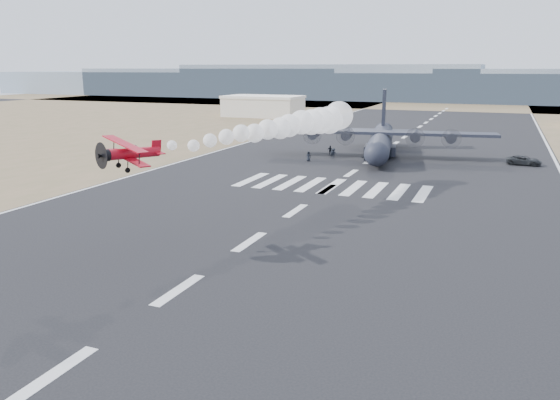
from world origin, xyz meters
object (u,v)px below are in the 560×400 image
Objects in this scene: aerobatic_biplane at (129,153)px; crew_e at (308,156)px; crew_f at (365,158)px; crew_h at (391,155)px; hangar_left at (263,106)px; crew_b at (390,155)px; crew_g at (332,153)px; crew_c at (334,153)px; support_vehicle at (524,160)px; crew_a at (375,155)px; crew_d at (330,151)px; transport_aircraft at (381,139)px.

aerobatic_biplane is 50.72m from crew_e.
crew_f is 0.87× the size of crew_h.
crew_e is at bearing 109.37° from crew_h.
hangar_left is 89.63m from crew_h.
crew_g is at bearing -88.32° from crew_b.
aerobatic_biplane is 55.61m from crew_c.
crew_g is (0.97, 55.37, -7.87)m from aerobatic_biplane.
crew_e is at bearing -153.38° from crew_c.
support_vehicle is 2.85× the size of crew_a.
crew_d reaches higher than crew_c.
crew_a is at bearing 6.45° from crew_e.
crew_f is at bearing -56.41° from crew_g.
crew_c is (45.44, -72.27, -2.55)m from hangar_left.
crew_g is (2.60, 5.28, -0.07)m from crew_e.
crew_e is 9.54m from crew_f.
crew_c is 0.92× the size of crew_h.
crew_e reaches higher than crew_b.
crew_f is at bearing -34.15° from crew_d.
crew_b is at bearing -2.97° from crew_a.
hangar_left is at bearing 53.50° from support_vehicle.
hangar_left is 0.62× the size of transport_aircraft.
hangar_left is 4.00× the size of aerobatic_biplane.
crew_d is (-0.02, 57.34, -7.74)m from aerobatic_biplane.
hangar_left is 91.16m from crew_f.
transport_aircraft is 7.31× the size of support_vehicle.
crew_d reaches higher than crew_e.
crew_g is (-6.67, 3.05, -0.02)m from crew_f.
transport_aircraft is at bearing 21.09° from crew_d.
support_vehicle is at bearing -89.74° from crew_h.
crew_g is (0.99, -1.97, -0.13)m from crew_d.
support_vehicle is 24.00m from crew_a.
crew_a reaches higher than crew_c.
crew_b is at bearing -65.12° from transport_aircraft.
hangar_left is 14.36× the size of crew_c.
transport_aircraft is at bearing 6.33° from crew_c.
crew_f is 7.34m from crew_g.
crew_g is (45.07, -71.95, -2.62)m from hangar_left.
transport_aircraft is at bearing 46.92° from crew_f.
crew_h reaches higher than crew_e.
support_vehicle is (23.87, -0.86, -2.19)m from transport_aircraft.
crew_d is 9.16m from crew_f.
crew_b is at bearing -1.92° from crew_d.
hangar_left is 14.28× the size of crew_e.
crew_c is at bearing 118.54° from crew_f.
hangar_left is 101.92m from support_vehicle.
hangar_left is 89.95m from crew_a.
crew_a is 7.90m from crew_g.
transport_aircraft is 14.76m from crew_e.
aerobatic_biplane reaches higher than crew_e.
crew_e is 14.31m from crew_h.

